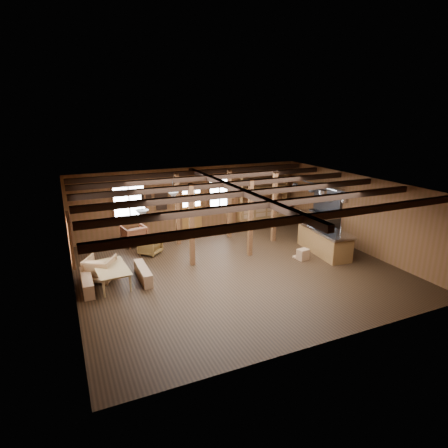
{
  "coord_description": "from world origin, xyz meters",
  "views": [
    {
      "loc": [
        -5.06,
        -10.26,
        5.03
      ],
      "look_at": [
        -0.05,
        0.94,
        1.33
      ],
      "focal_mm": 30.0,
      "sensor_mm": 36.0,
      "label": 1
    }
  ],
  "objects": [
    {
      "name": "ceiling_joists",
      "position": [
        0.0,
        0.18,
        2.68
      ],
      "size": [
        9.8,
        8.82,
        0.18
      ],
      "color": "black",
      "rests_on": "ceiling"
    },
    {
      "name": "kitchen_island",
      "position": [
        3.6,
        0.09,
        0.48
      ],
      "size": [
        1.12,
        2.57,
        1.2
      ],
      "rotation": [
        0.0,
        0.0,
        -0.1
      ],
      "color": "brown",
      "rests_on": "floor"
    },
    {
      "name": "bowl",
      "position": [
        3.52,
        0.6,
        0.97
      ],
      "size": [
        0.37,
        0.37,
        0.07
      ],
      "primitive_type": "imported",
      "rotation": [
        0.0,
        0.0,
        0.4
      ],
      "color": "silver",
      "rests_on": "kitchen_island"
    },
    {
      "name": "back_door",
      "position": [
        0.0,
        4.45,
        0.88
      ],
      "size": [
        1.02,
        0.08,
        2.15
      ],
      "color": "brown",
      "rests_on": "floor"
    },
    {
      "name": "bench_aisle",
      "position": [
        -2.99,
        0.51,
        0.21
      ],
      "size": [
        0.28,
        1.5,
        0.41
      ],
      "primitive_type": "cube",
      "color": "olive",
      "rests_on": "floor"
    },
    {
      "name": "window_left",
      "position": [
        -4.96,
        0.5,
        1.6
      ],
      "size": [
        0.14,
        1.24,
        1.32
      ],
      "color": "white",
      "rests_on": "wall_back"
    },
    {
      "name": "timber_posts",
      "position": [
        0.52,
        2.08,
        1.4
      ],
      "size": [
        3.95,
        2.35,
        2.8
      ],
      "color": "#432113",
      "rests_on": "floor"
    },
    {
      "name": "counter_pot",
      "position": [
        3.69,
        0.99,
        1.03
      ],
      "size": [
        0.3,
        0.3,
        0.18
      ],
      "primitive_type": "cylinder",
      "color": "#AFB2B6",
      "rests_on": "kitchen_island"
    },
    {
      "name": "window_back_left",
      "position": [
        -2.6,
        4.46,
        1.6
      ],
      "size": [
        1.32,
        0.06,
        1.32
      ],
      "color": "white",
      "rests_on": "wall_back"
    },
    {
      "name": "room",
      "position": [
        0.0,
        0.0,
        1.4
      ],
      "size": [
        10.04,
        9.04,
        2.84
      ],
      "color": "black",
      "rests_on": "ground"
    },
    {
      "name": "armchair_c",
      "position": [
        -4.2,
        1.0,
        0.38
      ],
      "size": [
        1.13,
        1.14,
        0.77
      ],
      "primitive_type": "imported",
      "rotation": [
        0.0,
        0.0,
        2.62
      ],
      "color": "olive",
      "rests_on": "floor"
    },
    {
      "name": "pot_rack",
      "position": [
        3.29,
        0.24,
        2.31
      ],
      "size": [
        0.41,
        3.0,
        0.45
      ],
      "color": "#313134",
      "rests_on": "ceiling"
    },
    {
      "name": "armchair_b",
      "position": [
        -2.61,
        3.8,
        0.39
      ],
      "size": [
        0.96,
        0.98,
        0.78
      ],
      "primitive_type": "imported",
      "rotation": [
        0.0,
        0.0,
        3.31
      ],
      "color": "brown",
      "rests_on": "floor"
    },
    {
      "name": "armchair_a",
      "position": [
        -2.29,
        2.58,
        0.32
      ],
      "size": [
        0.98,
        0.98,
        0.64
      ],
      "primitive_type": "imported",
      "rotation": [
        0.0,
        0.0,
        3.91
      ],
      "color": "brown",
      "rests_on": "floor"
    },
    {
      "name": "window_back_right",
      "position": [
        1.3,
        4.46,
        1.6
      ],
      "size": [
        1.02,
        0.06,
        1.32
      ],
      "color": "white",
      "rests_on": "wall_back"
    },
    {
      "name": "commercial_range",
      "position": [
        4.64,
        1.65,
        0.68
      ],
      "size": [
        0.89,
        1.74,
        2.14
      ],
      "color": "#313134",
      "rests_on": "floor"
    },
    {
      "name": "notice_boards",
      "position": [
        -1.5,
        4.46,
        1.64
      ],
      "size": [
        1.08,
        0.03,
        0.9
      ],
      "color": "silver",
      "rests_on": "wall_back"
    },
    {
      "name": "pendant_lamps",
      "position": [
        -2.25,
        1.0,
        2.25
      ],
      "size": [
        1.86,
        2.36,
        0.66
      ],
      "color": "#313134",
      "rests_on": "ceiling"
    },
    {
      "name": "dining_table",
      "position": [
        -3.9,
        0.51,
        0.28
      ],
      "size": [
        1.0,
        1.67,
        0.57
      ],
      "primitive_type": "imported",
      "rotation": [
        0.0,
        0.0,
        1.63
      ],
      "color": "olive",
      "rests_on": "floor"
    },
    {
      "name": "bench_wall",
      "position": [
        -4.65,
        0.51,
        0.21
      ],
      "size": [
        0.29,
        1.55,
        0.43
      ],
      "primitive_type": "cube",
      "color": "olive",
      "rests_on": "floor"
    },
    {
      "name": "step_stool",
      "position": [
        2.51,
        -0.16,
        0.19
      ],
      "size": [
        0.47,
        0.37,
        0.38
      ],
      "primitive_type": "cube",
      "rotation": [
        0.0,
        0.0,
        0.15
      ],
      "color": "olive",
      "rests_on": "floor"
    },
    {
      "name": "back_counter",
      "position": [
        3.4,
        4.2,
        0.6
      ],
      "size": [
        2.55,
        0.6,
        2.45
      ],
      "color": "brown",
      "rests_on": "floor"
    }
  ]
}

